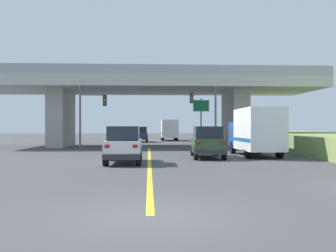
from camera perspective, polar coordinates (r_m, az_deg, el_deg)
The scene contains 11 objects.
ground at distance 38.97m, azimuth -2.86°, elevation -3.06°, with size 160.00×160.00×0.00m, color #424244.
overpass_bridge at distance 39.07m, azimuth -2.86°, elevation 4.92°, with size 33.82×10.17×7.62m.
lane_divider_stripe at distance 22.24m, azimuth -2.82°, elevation -5.25°, with size 0.20×27.44×0.01m, color yellow.
suv_lead at distance 20.82m, azimuth -6.65°, elevation -2.82°, with size 1.91×4.34×2.02m.
suv_crossing at distance 24.41m, azimuth 5.95°, elevation -2.42°, with size 2.18×4.83×2.02m.
box_truck at distance 26.39m, azimuth 13.08°, elevation -0.82°, with size 2.33×6.63×3.22m.
sedan_oncoming at distance 50.08m, azimuth -4.14°, elevation -1.26°, with size 1.89×4.79×2.02m.
traffic_signal_nearside at distance 34.09m, azimuth 5.93°, elevation 2.55°, with size 2.42×0.36×5.66m.
traffic_signal_farside at distance 33.36m, azimuth -11.85°, elevation 2.39°, with size 2.37×0.36×5.64m.
highway_sign at distance 37.31m, azimuth 5.01°, elevation 2.24°, with size 1.60×0.17×4.79m.
semi_truck_distant at distance 55.30m, azimuth 0.19°, elevation -0.56°, with size 2.33×6.67×3.00m.
Camera 1 is at (-0.03, -8.43, 1.98)m, focal length 40.43 mm.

